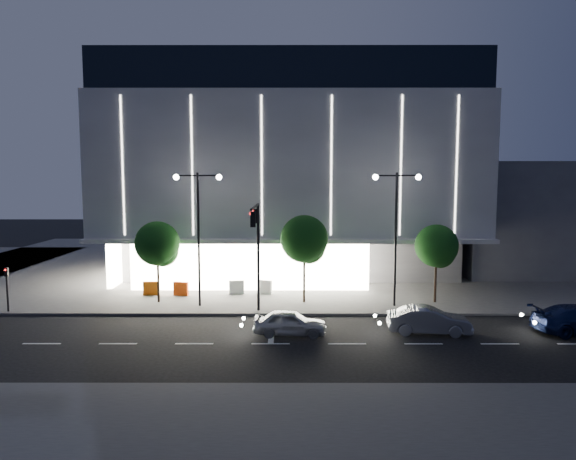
% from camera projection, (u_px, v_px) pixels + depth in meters
% --- Properties ---
extents(ground, '(160.00, 160.00, 0.00)m').
position_uv_depth(ground, '(235.00, 335.00, 28.31)').
color(ground, black).
rests_on(ground, ground).
extents(sidewalk_museum, '(70.00, 40.00, 0.15)m').
position_uv_depth(sidewalk_museum, '(309.00, 263.00, 52.17)').
color(sidewalk_museum, '#474747').
rests_on(sidewalk_museum, ground).
extents(sidewalk_near, '(70.00, 10.00, 0.15)m').
position_uv_depth(sidewalk_near, '(353.00, 447.00, 16.35)').
color(sidewalk_near, '#474747').
rests_on(sidewalk_near, ground).
extents(museum, '(30.00, 25.80, 18.00)m').
position_uv_depth(museum, '(289.00, 171.00, 49.56)').
color(museum, '#4C4C51').
rests_on(museum, ground).
extents(annex_building, '(16.00, 20.00, 10.00)m').
position_uv_depth(annex_building, '(517.00, 214.00, 51.64)').
color(annex_building, '#4C4C51').
rests_on(annex_building, ground).
extents(traffic_mast, '(0.33, 5.89, 7.07)m').
position_uv_depth(traffic_mast, '(257.00, 238.00, 31.12)').
color(traffic_mast, black).
rests_on(traffic_mast, ground).
extents(street_lamp_west, '(3.16, 0.36, 9.00)m').
position_uv_depth(street_lamp_west, '(198.00, 219.00, 33.68)').
color(street_lamp_west, black).
rests_on(street_lamp_west, ground).
extents(street_lamp_east, '(3.16, 0.36, 9.00)m').
position_uv_depth(street_lamp_east, '(396.00, 219.00, 33.66)').
color(street_lamp_east, black).
rests_on(street_lamp_east, ground).
extents(ped_signal_far, '(0.22, 0.24, 3.00)m').
position_uv_depth(ped_signal_far, '(7.00, 285.00, 32.62)').
color(ped_signal_far, black).
rests_on(ped_signal_far, ground).
extents(tree_left, '(3.02, 3.02, 5.72)m').
position_uv_depth(tree_left, '(158.00, 246.00, 34.89)').
color(tree_left, black).
rests_on(tree_left, ground).
extents(tree_mid, '(3.25, 3.25, 6.15)m').
position_uv_depth(tree_mid, '(305.00, 242.00, 34.85)').
color(tree_mid, black).
rests_on(tree_mid, ground).
extents(tree_right, '(2.91, 2.91, 5.51)m').
position_uv_depth(tree_right, '(437.00, 248.00, 34.88)').
color(tree_right, black).
rests_on(tree_right, ground).
extents(car_lead, '(4.13, 1.91, 1.37)m').
position_uv_depth(car_lead, '(290.00, 323.00, 28.28)').
color(car_lead, '#9FA2A6').
rests_on(car_lead, ground).
extents(car_second, '(4.67, 2.00, 1.50)m').
position_uv_depth(car_second, '(429.00, 320.00, 28.52)').
color(car_second, '#9EA2A6').
rests_on(car_second, ground).
extents(barrier_a, '(1.11, 0.30, 1.00)m').
position_uv_depth(barrier_a, '(151.00, 288.00, 37.29)').
color(barrier_a, '#DA540C').
rests_on(barrier_a, sidewalk_museum).
extents(barrier_b, '(1.12, 0.38, 1.00)m').
position_uv_depth(barrier_b, '(237.00, 287.00, 37.65)').
color(barrier_b, silver).
rests_on(barrier_b, sidewalk_museum).
extents(barrier_c, '(1.13, 0.52, 1.00)m').
position_uv_depth(barrier_c, '(181.00, 289.00, 37.12)').
color(barrier_c, '#ED430D').
rests_on(barrier_c, sidewalk_museum).
extents(barrier_d, '(1.12, 0.63, 1.00)m').
position_uv_depth(barrier_d, '(265.00, 287.00, 37.76)').
color(barrier_d, silver).
rests_on(barrier_d, sidewalk_museum).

